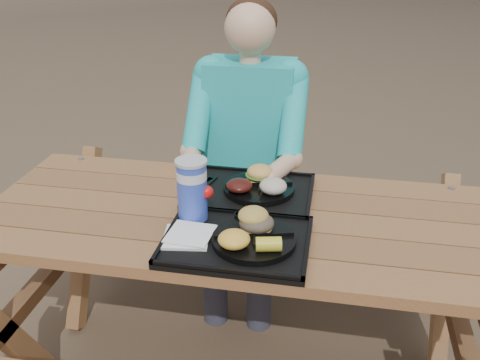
# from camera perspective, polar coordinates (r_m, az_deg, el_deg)

# --- Properties ---
(picnic_table) EXTENTS (1.80, 1.49, 0.75)m
(picnic_table) POSITION_cam_1_polar(r_m,az_deg,el_deg) (2.06, 0.00, -12.73)
(picnic_table) COLOR #999999
(picnic_table) RESTS_ON ground
(tray_near) EXTENTS (0.45, 0.35, 0.02)m
(tray_near) POSITION_cam_1_polar(r_m,az_deg,el_deg) (1.67, -0.35, -6.70)
(tray_near) COLOR black
(tray_near) RESTS_ON picnic_table
(tray_far) EXTENTS (0.45, 0.35, 0.02)m
(tray_far) POSITION_cam_1_polar(r_m,az_deg,el_deg) (1.96, 1.10, -1.45)
(tray_far) COLOR black
(tray_far) RESTS_ON picnic_table
(plate_near) EXTENTS (0.26, 0.26, 0.02)m
(plate_near) POSITION_cam_1_polar(r_m,az_deg,el_deg) (1.65, 1.50, -6.39)
(plate_near) COLOR black
(plate_near) RESTS_ON tray_near
(plate_far) EXTENTS (0.26, 0.26, 0.02)m
(plate_far) POSITION_cam_1_polar(r_m,az_deg,el_deg) (1.96, 2.02, -0.87)
(plate_far) COLOR black
(plate_far) RESTS_ON tray_far
(napkin_stack) EXTENTS (0.16, 0.16, 0.02)m
(napkin_stack) POSITION_cam_1_polar(r_m,az_deg,el_deg) (1.68, -5.75, -5.98)
(napkin_stack) COLOR white
(napkin_stack) RESTS_ON tray_near
(soda_cup) EXTENTS (0.10, 0.10, 0.20)m
(soda_cup) POSITION_cam_1_polar(r_m,az_deg,el_deg) (1.75, -5.12, -1.15)
(soda_cup) COLOR #1836B9
(soda_cup) RESTS_ON tray_near
(condiment_bbq) EXTENTS (0.05, 0.05, 0.03)m
(condiment_bbq) POSITION_cam_1_polar(r_m,az_deg,el_deg) (1.76, 0.14, -4.01)
(condiment_bbq) COLOR black
(condiment_bbq) RESTS_ON tray_near
(condiment_mustard) EXTENTS (0.05, 0.05, 0.03)m
(condiment_mustard) POSITION_cam_1_polar(r_m,az_deg,el_deg) (1.76, 2.13, -3.91)
(condiment_mustard) COLOR gold
(condiment_mustard) RESTS_ON tray_near
(sandwich) EXTENTS (0.10, 0.10, 0.11)m
(sandwich) POSITION_cam_1_polar(r_m,az_deg,el_deg) (1.66, 1.80, -3.65)
(sandwich) COLOR gold
(sandwich) RESTS_ON plate_near
(mac_cheese) EXTENTS (0.10, 0.10, 0.05)m
(mac_cheese) POSITION_cam_1_polar(r_m,az_deg,el_deg) (1.59, -0.64, -6.33)
(mac_cheese) COLOR yellow
(mac_cheese) RESTS_ON plate_near
(corn_cob) EXTENTS (0.09, 0.09, 0.04)m
(corn_cob) POSITION_cam_1_polar(r_m,az_deg,el_deg) (1.57, 3.07, -6.86)
(corn_cob) COLOR yellow
(corn_cob) RESTS_ON plate_near
(cutlery_far) EXTENTS (0.07, 0.17, 0.01)m
(cutlery_far) POSITION_cam_1_polar(r_m,az_deg,el_deg) (1.99, -3.83, -0.60)
(cutlery_far) COLOR black
(cutlery_far) RESTS_ON tray_far
(burger) EXTENTS (0.10, 0.10, 0.09)m
(burger) POSITION_cam_1_polar(r_m,az_deg,el_deg) (1.98, 2.16, 1.18)
(burger) COLOR #E7AC51
(burger) RESTS_ON plate_far
(baked_beans) EXTENTS (0.10, 0.10, 0.04)m
(baked_beans) POSITION_cam_1_polar(r_m,az_deg,el_deg) (1.90, -0.09, -0.60)
(baked_beans) COLOR #43110D
(baked_beans) RESTS_ON plate_far
(potato_salad) EXTENTS (0.10, 0.10, 0.05)m
(potato_salad) POSITION_cam_1_polar(r_m,az_deg,el_deg) (1.89, 3.55, -0.65)
(potato_salad) COLOR beige
(potato_salad) RESTS_ON plate_far
(diner) EXTENTS (0.48, 0.84, 1.28)m
(diner) POSITION_cam_1_polar(r_m,az_deg,el_deg) (2.45, 0.99, 1.26)
(diner) COLOR teal
(diner) RESTS_ON ground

